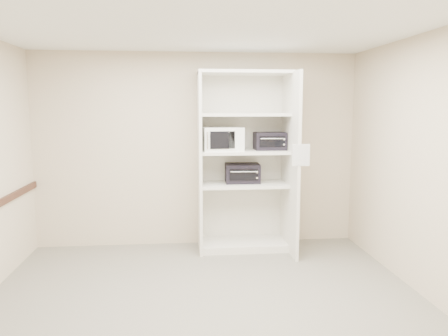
{
  "coord_description": "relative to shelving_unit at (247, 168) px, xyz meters",
  "views": [
    {
      "loc": [
        -0.23,
        -4.13,
        1.94
      ],
      "look_at": [
        0.32,
        1.38,
        1.18
      ],
      "focal_mm": 35.0,
      "sensor_mm": 36.0,
      "label": 1
    }
  ],
  "objects": [
    {
      "name": "wall_front",
      "position": [
        -0.67,
        -3.7,
        0.22
      ],
      "size": [
        4.5,
        0.02,
        2.7
      ],
      "primitive_type": "cube",
      "color": "beige",
      "rests_on": "ground"
    },
    {
      "name": "paper_sign",
      "position": [
        0.57,
        -0.63,
        0.23
      ],
      "size": [
        0.21,
        0.02,
        0.27
      ],
      "primitive_type": "cube",
      "rotation": [
        0.0,
        0.0,
        -0.05
      ],
      "color": "white",
      "rests_on": "shelving_unit"
    },
    {
      "name": "microwave",
      "position": [
        -0.34,
        -0.03,
        0.4
      ],
      "size": [
        0.55,
        0.43,
        0.31
      ],
      "primitive_type": "cube",
      "rotation": [
        0.0,
        0.0,
        0.07
      ],
      "color": "white",
      "rests_on": "shelving_unit"
    },
    {
      "name": "shelving_unit",
      "position": [
        0.0,
        0.0,
        0.0
      ],
      "size": [
        1.24,
        0.92,
        2.42
      ],
      "color": "silver",
      "rests_on": "floor"
    },
    {
      "name": "wall_back",
      "position": [
        -0.67,
        0.3,
        0.22
      ],
      "size": [
        4.5,
        0.02,
        2.7
      ],
      "primitive_type": "cube",
      "color": "beige",
      "rests_on": "ground"
    },
    {
      "name": "ceiling",
      "position": [
        -0.67,
        -1.7,
        1.57
      ],
      "size": [
        4.5,
        4.0,
        0.01
      ],
      "primitive_type": "cube",
      "color": "white"
    },
    {
      "name": "toaster_oven_lower",
      "position": [
        -0.06,
        0.05,
        -0.08
      ],
      "size": [
        0.48,
        0.37,
        0.26
      ],
      "primitive_type": "cube",
      "rotation": [
        0.0,
        0.0,
        -0.03
      ],
      "color": "black",
      "rests_on": "shelving_unit"
    },
    {
      "name": "floor",
      "position": [
        -0.67,
        -1.7,
        -1.13
      ],
      "size": [
        4.5,
        4.0,
        0.01
      ],
      "primitive_type": "cube",
      "color": "slate",
      "rests_on": "ground"
    },
    {
      "name": "wall_right",
      "position": [
        1.58,
        -1.7,
        0.22
      ],
      "size": [
        0.02,
        4.0,
        2.7
      ],
      "primitive_type": "cube",
      "color": "beige",
      "rests_on": "ground"
    },
    {
      "name": "toaster_oven_upper",
      "position": [
        0.32,
        0.03,
        0.36
      ],
      "size": [
        0.42,
        0.31,
        0.24
      ],
      "primitive_type": "cube",
      "rotation": [
        0.0,
        0.0,
        0.01
      ],
      "color": "black",
      "rests_on": "shelving_unit"
    }
  ]
}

